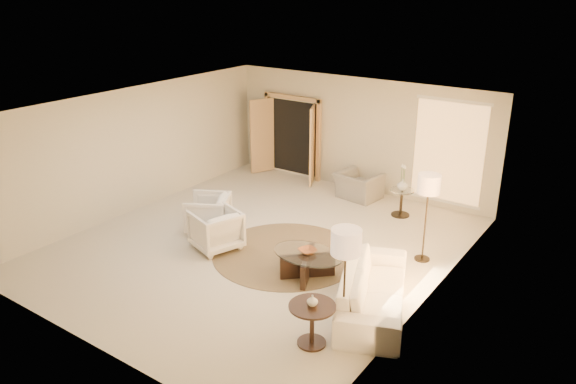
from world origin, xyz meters
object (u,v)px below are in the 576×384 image
Objects in this scene: armchair_right at (216,228)px; end_table at (312,318)px; sofa at (373,289)px; floor_lamp_far at (346,247)px; bowl at (308,251)px; coffee_table at (308,262)px; end_vase at (312,301)px; armchair_left at (208,211)px; accent_chair at (359,181)px; side_table at (401,200)px; side_vase at (403,185)px; floor_lamp_near at (429,188)px.

armchair_right reaches higher than end_table.
floor_lamp_far is at bearing 157.73° from sofa.
bowl is at bearing 139.17° from floor_lamp_far.
end_vase reaches higher than coffee_table.
sofa is 1.45m from bowl.
armchair_right is at bearing 154.44° from end_table.
sofa is 4.28m from armchair_left.
accent_chair is at bearing 115.96° from floor_lamp_far.
side_vase is at bearing 0.00° from side_table.
armchair_right is 3.87m from floor_lamp_far.
armchair_left reaches higher than side_vase.
side_table is at bearing 86.91° from bowl.
accent_chair reaches higher than side_table.
coffee_table is 0.88× the size of floor_lamp_far.
accent_chair is 4.09m from bowl.
floor_lamp_far reaches higher than armchair_left.
floor_lamp_near reaches higher than sofa.
armchair_left is 2.81× the size of bowl.
bowl is 1.96m from end_vase.
floor_lamp_near is 2.24m from side_vase.
end_vase is at bearing -95.06° from floor_lamp_near.
coffee_table is 0.91× the size of floor_lamp_near.
armchair_right reaches higher than armchair_left.
floor_lamp_near is at bearing 90.00° from floor_lamp_far.
armchair_left is 3.46× the size of side_vase.
end_table is 2.74× the size of side_vase.
side_table is (2.99, 3.07, -0.06)m from armchair_left.
floor_lamp_far is at bearing -40.83° from coffee_table.
end_vase is at bearing 120.06° from accent_chair.
armchair_right is 1.28× the size of end_table.
accent_chair is at bearing 111.78° from end_table.
side_table is (1.29, -0.40, -0.06)m from accent_chair.
end_vase is at bearing 83.80° from armchair_right.
end_table is at bearing -55.05° from bowl.
side_vase reaches higher than end_vase.
accent_chair and side_vase have the same top height.
bowl is at bearing -128.06° from floor_lamp_near.
side_vase is at bearing 166.79° from armchair_right.
bowl is (1.10, -3.94, 0.09)m from accent_chair.
accent_chair is at bearing 105.55° from bowl.
armchair_right is at bearing -152.08° from floor_lamp_near.
end_table is 1.11× the size of side_table.
accent_chair is 0.64× the size of coffee_table.
bowl is at bearing 57.54° from sofa.
armchair_left is at bearing 152.10° from end_vase.
end_table is 1.95m from bowl.
coffee_table is (1.10, -3.94, -0.13)m from accent_chair.
armchair_left is at bearing 170.35° from bowl.
bowl is 3.56m from side_vase.
end_table is (2.21, -5.54, 0.01)m from accent_chair.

